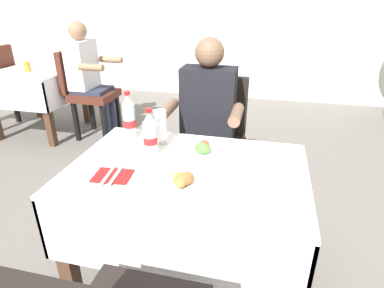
{
  "coord_description": "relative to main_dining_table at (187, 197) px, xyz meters",
  "views": [
    {
      "loc": [
        0.21,
        -1.23,
        1.5
      ],
      "look_at": [
        -0.13,
        0.18,
        0.82
      ],
      "focal_mm": 29.92,
      "sensor_mm": 36.0,
      "label": 1
    }
  ],
  "objects": [
    {
      "name": "main_dining_table",
      "position": [
        0.0,
        0.0,
        0.0
      ],
      "size": [
        1.14,
        0.79,
        0.74
      ],
      "color": "white",
      "rests_on": "ground"
    },
    {
      "name": "chair_far_diner_seat",
      "position": [
        -0.0,
        0.79,
        -0.01
      ],
      "size": [
        0.44,
        0.5,
        0.97
      ],
      "color": "black",
      "rests_on": "ground"
    },
    {
      "name": "seated_diner_far",
      "position": [
        -0.04,
        0.68,
        0.15
      ],
      "size": [
        0.5,
        0.46,
        1.26
      ],
      "color": "#282D42",
      "rests_on": "ground"
    },
    {
      "name": "plate_near_camera",
      "position": [
        0.02,
        -0.17,
        0.2
      ],
      "size": [
        0.22,
        0.22,
        0.07
      ],
      "color": "white",
      "rests_on": "main_dining_table"
    },
    {
      "name": "plate_far_diner",
      "position": [
        0.05,
        0.17,
        0.19
      ],
      "size": [
        0.24,
        0.24,
        0.07
      ],
      "color": "white",
      "rests_on": "main_dining_table"
    },
    {
      "name": "beer_glass_left",
      "position": [
        -0.21,
        0.22,
        0.28
      ],
      "size": [
        0.07,
        0.07,
        0.2
      ],
      "color": "white",
      "rests_on": "main_dining_table"
    },
    {
      "name": "cola_bottle_primary",
      "position": [
        -0.22,
        0.1,
        0.28
      ],
      "size": [
        0.07,
        0.07,
        0.25
      ],
      "color": "silver",
      "rests_on": "main_dining_table"
    },
    {
      "name": "cola_bottle_secondary",
      "position": [
        -0.41,
        0.26,
        0.3
      ],
      "size": [
        0.07,
        0.07,
        0.28
      ],
      "color": "silver",
      "rests_on": "main_dining_table"
    },
    {
      "name": "napkin_cutlery_set",
      "position": [
        -0.31,
        -0.16,
        0.18
      ],
      "size": [
        0.18,
        0.19,
        0.01
      ],
      "color": "maroon",
      "rests_on": "main_dining_table"
    },
    {
      "name": "background_dining_table",
      "position": [
        -2.22,
        1.77,
        -0.02
      ],
      "size": [
        0.82,
        0.84,
        0.74
      ],
      "color": "white",
      "rests_on": "ground"
    },
    {
      "name": "background_chair_right",
      "position": [
        -1.61,
        1.77,
        -0.01
      ],
      "size": [
        0.5,
        0.44,
        0.97
      ],
      "color": "#4C2319",
      "rests_on": "ground"
    },
    {
      "name": "background_patron",
      "position": [
        -1.56,
        1.77,
        0.15
      ],
      "size": [
        0.46,
        0.5,
        1.26
      ],
      "color": "#282D42",
      "rests_on": "ground"
    },
    {
      "name": "background_table_tumbler",
      "position": [
        -2.23,
        1.67,
        0.23
      ],
      "size": [
        0.06,
        0.06,
        0.11
      ],
      "primitive_type": "cylinder",
      "color": "#C68928",
      "rests_on": "background_dining_table"
    }
  ]
}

